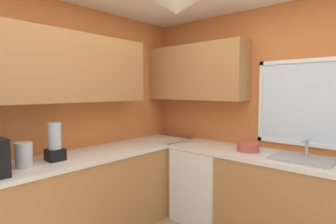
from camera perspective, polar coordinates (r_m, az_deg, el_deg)
room_shell at (r=2.50m, az=-4.51°, el=9.75°), size 3.53×3.66×2.57m
counter_run_left at (r=2.93m, az=-21.01°, el=-17.99°), size 0.65×3.27×0.91m
counter_run_back at (r=3.02m, az=23.89°, el=-17.34°), size 2.62×0.65×0.91m
dishwasher at (r=3.38m, az=7.75°, el=-15.01°), size 0.60×0.60×0.87m
kettle at (r=2.60m, az=-28.58°, el=-8.10°), size 0.14×0.14×0.22m
sink_assembly at (r=2.86m, az=26.89°, el=-8.91°), size 0.54×0.40×0.19m
bowl at (r=3.02m, az=16.82°, el=-7.25°), size 0.23×0.23×0.09m
blender_appliance at (r=2.71m, az=-23.16°, el=-6.23°), size 0.15×0.15×0.36m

